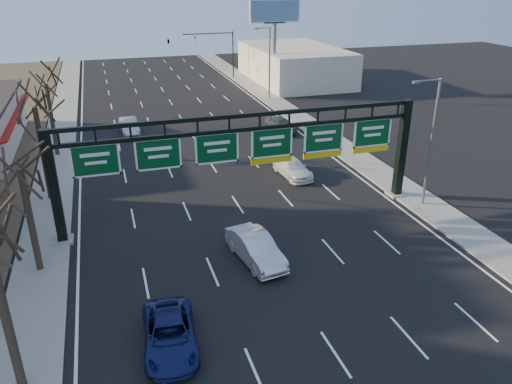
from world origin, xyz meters
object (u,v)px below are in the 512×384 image
object	(u,v)px
car_blue_suv	(170,334)
sign_gantry	(247,152)
car_silver_sedan	(256,248)
car_white_wagon	(292,168)

from	to	relation	value
car_blue_suv	sign_gantry	bearing A→B (deg)	63.34
car_blue_suv	car_silver_sedan	distance (m)	8.17
car_silver_sedan	car_white_wagon	world-z (taller)	car_silver_sedan
sign_gantry	car_white_wagon	bearing A→B (deg)	47.00
car_white_wagon	car_blue_suv	bearing A→B (deg)	-131.10
sign_gantry	car_blue_suv	world-z (taller)	sign_gantry
sign_gantry	car_blue_suv	bearing A→B (deg)	-121.38
car_silver_sedan	car_white_wagon	bearing A→B (deg)	50.32
sign_gantry	car_white_wagon	size ratio (longest dim) A/B	5.23
sign_gantry	car_white_wagon	xyz separation A→B (m)	(5.57, 5.97, -3.95)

